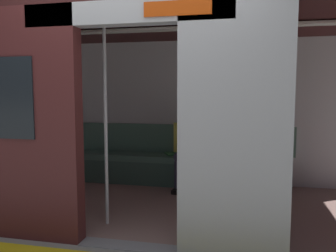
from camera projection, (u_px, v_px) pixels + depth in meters
name	position (u px, v px, depth m)	size (l,w,h in m)	color
ground_plane	(129.00, 246.00, 3.22)	(60.00, 60.00, 0.00)	gray
train_car	(154.00, 83.00, 4.21)	(6.40, 2.67, 2.32)	#ADAFB5
bench_seat	(175.00, 163.00, 5.28)	(3.32, 0.44, 0.45)	#4C7566
person_seated	(190.00, 142.00, 5.15)	(0.55, 0.70, 1.18)	#D8CC4C
handbag	(218.00, 152.00, 5.15)	(0.26, 0.15, 0.17)	brown
book	(171.00, 154.00, 5.37)	(0.15, 0.22, 0.03)	#33723F
grab_pole_door	(106.00, 124.00, 3.66)	(0.04, 0.04, 2.18)	silver
grab_pole_far	(182.00, 125.00, 3.51)	(0.04, 0.04, 2.18)	silver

